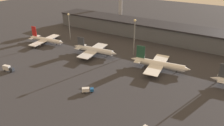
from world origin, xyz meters
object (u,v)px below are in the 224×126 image
(airplane_0, at_px, (46,40))
(airplane_1, at_px, (94,50))
(service_vehicle_0, at_px, (8,68))
(airplane_2, at_px, (159,64))
(service_vehicle_1, at_px, (87,90))

(airplane_0, relative_size, airplane_1, 0.98)
(airplane_1, bearing_deg, service_vehicle_0, -128.12)
(airplane_0, height_order, service_vehicle_0, airplane_0)
(airplane_2, height_order, service_vehicle_1, airplane_2)
(airplane_0, bearing_deg, airplane_2, -4.10)
(airplane_1, bearing_deg, service_vehicle_1, -64.75)
(service_vehicle_1, bearing_deg, airplane_2, 25.37)
(airplane_1, height_order, service_vehicle_0, airplane_1)
(service_vehicle_0, relative_size, service_vehicle_1, 1.26)
(service_vehicle_0, bearing_deg, service_vehicle_1, -5.74)
(airplane_2, bearing_deg, service_vehicle_1, -122.53)
(airplane_0, xyz_separation_m, airplane_1, (50.58, 1.68, 0.63))
(service_vehicle_1, bearing_deg, airplane_0, 112.75)
(airplane_0, distance_m, service_vehicle_1, 88.74)
(airplane_2, relative_size, service_vehicle_0, 5.12)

